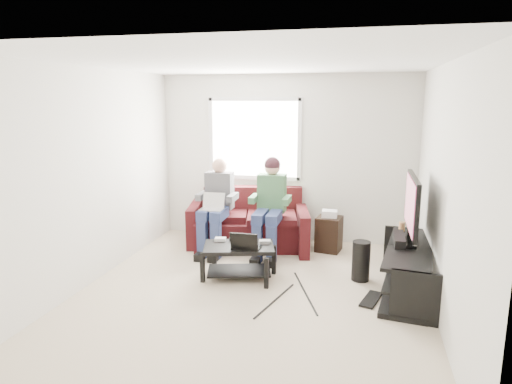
% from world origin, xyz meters
% --- Properties ---
extents(floor, '(4.50, 4.50, 0.00)m').
position_xyz_m(floor, '(0.00, 0.00, 0.00)').
color(floor, beige).
rests_on(floor, ground).
extents(ceiling, '(4.50, 4.50, 0.00)m').
position_xyz_m(ceiling, '(0.00, 0.00, 2.60)').
color(ceiling, white).
rests_on(ceiling, wall_back).
extents(wall_back, '(4.50, 0.00, 4.50)m').
position_xyz_m(wall_back, '(0.00, 2.25, 1.30)').
color(wall_back, silver).
rests_on(wall_back, floor).
extents(wall_front, '(4.50, 0.00, 4.50)m').
position_xyz_m(wall_front, '(0.00, -2.25, 1.30)').
color(wall_front, silver).
rests_on(wall_front, floor).
extents(wall_left, '(0.00, 4.50, 4.50)m').
position_xyz_m(wall_left, '(-2.00, 0.00, 1.30)').
color(wall_left, silver).
rests_on(wall_left, floor).
extents(wall_right, '(0.00, 4.50, 4.50)m').
position_xyz_m(wall_right, '(2.00, 0.00, 1.30)').
color(wall_right, silver).
rests_on(wall_right, floor).
extents(window, '(1.48, 0.04, 1.28)m').
position_xyz_m(window, '(-0.50, 2.23, 1.60)').
color(window, white).
rests_on(window, wall_back).
extents(sofa, '(2.03, 1.18, 0.87)m').
position_xyz_m(sofa, '(-0.48, 1.75, 0.32)').
color(sofa, '#401110').
rests_on(sofa, floor).
extents(person_left, '(0.40, 0.70, 1.36)m').
position_xyz_m(person_left, '(-0.88, 1.42, 0.75)').
color(person_left, navy).
rests_on(person_left, sofa).
extents(person_right, '(0.40, 0.71, 1.40)m').
position_xyz_m(person_right, '(-0.08, 1.44, 0.81)').
color(person_right, navy).
rests_on(person_right, sofa).
extents(laptop_silver, '(0.38, 0.33, 0.24)m').
position_xyz_m(laptop_silver, '(-0.88, 1.22, 0.73)').
color(laptop_silver, silver).
rests_on(laptop_silver, person_left).
extents(coffee_table, '(0.97, 0.74, 0.43)m').
position_xyz_m(coffee_table, '(-0.27, 0.45, 0.32)').
color(coffee_table, black).
rests_on(coffee_table, floor).
extents(laptop_black, '(0.40, 0.33, 0.24)m').
position_xyz_m(laptop_black, '(-0.15, 0.37, 0.55)').
color(laptop_black, black).
rests_on(laptop_black, coffee_table).
extents(controller_a, '(0.15, 0.11, 0.04)m').
position_xyz_m(controller_a, '(-0.55, 0.57, 0.45)').
color(controller_a, silver).
rests_on(controller_a, coffee_table).
extents(controller_b, '(0.15, 0.11, 0.04)m').
position_xyz_m(controller_b, '(-0.37, 0.63, 0.45)').
color(controller_b, black).
rests_on(controller_b, coffee_table).
extents(controller_c, '(0.16, 0.12, 0.04)m').
position_xyz_m(controller_c, '(0.03, 0.60, 0.45)').
color(controller_c, gray).
rests_on(controller_c, coffee_table).
extents(tv_stand, '(0.72, 1.72, 0.55)m').
position_xyz_m(tv_stand, '(1.77, 0.52, 0.25)').
color(tv_stand, black).
rests_on(tv_stand, floor).
extents(tv, '(0.12, 1.10, 0.81)m').
position_xyz_m(tv, '(1.77, 0.62, 1.01)').
color(tv, black).
rests_on(tv, tv_stand).
extents(soundbar, '(0.12, 0.50, 0.10)m').
position_xyz_m(soundbar, '(1.65, 0.62, 0.60)').
color(soundbar, black).
rests_on(soundbar, tv_stand).
extents(drink_cup, '(0.08, 0.08, 0.12)m').
position_xyz_m(drink_cup, '(1.72, 1.15, 0.61)').
color(drink_cup, '#B17A4C').
rests_on(drink_cup, tv_stand).
extents(console_white, '(0.30, 0.22, 0.06)m').
position_xyz_m(console_white, '(1.77, 0.12, 0.32)').
color(console_white, silver).
rests_on(console_white, tv_stand).
extents(console_grey, '(0.34, 0.26, 0.08)m').
position_xyz_m(console_grey, '(1.77, 0.82, 0.33)').
color(console_grey, gray).
rests_on(console_grey, tv_stand).
extents(console_black, '(0.38, 0.30, 0.07)m').
position_xyz_m(console_black, '(1.77, 0.47, 0.33)').
color(console_black, black).
rests_on(console_black, tv_stand).
extents(subwoofer, '(0.22, 0.22, 0.50)m').
position_xyz_m(subwoofer, '(1.22, 0.73, 0.25)').
color(subwoofer, black).
rests_on(subwoofer, floor).
extents(keyboard_floor, '(0.27, 0.48, 0.03)m').
position_xyz_m(keyboard_floor, '(1.35, 0.16, 0.01)').
color(keyboard_floor, black).
rests_on(keyboard_floor, floor).
extents(end_table, '(0.35, 0.35, 0.62)m').
position_xyz_m(end_table, '(0.75, 1.77, 0.28)').
color(end_table, black).
rests_on(end_table, floor).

